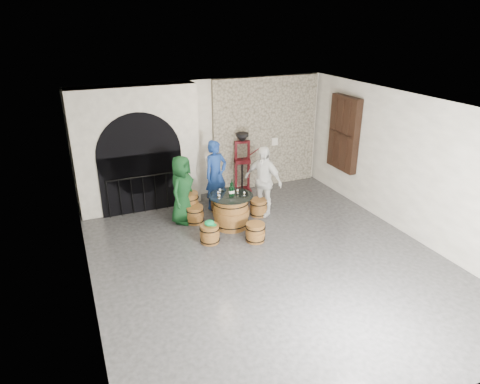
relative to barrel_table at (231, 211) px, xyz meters
name	(u,v)px	position (x,y,z in m)	size (l,w,h in m)	color
ground	(269,261)	(0.14, -1.80, -0.40)	(8.00, 8.00, 0.00)	#2B2B2D
wall_back	(206,139)	(0.14, 2.20, 1.20)	(8.00, 8.00, 0.00)	silver
wall_front	(429,313)	(0.14, -5.80, 1.20)	(8.00, 8.00, 0.00)	silver
wall_left	(82,222)	(-3.36, -1.80, 1.20)	(8.00, 8.00, 0.00)	silver
wall_right	(411,167)	(3.64, -1.80, 1.20)	(8.00, 8.00, 0.00)	silver
ceiling	(274,108)	(0.14, -1.80, 2.80)	(8.00, 8.00, 0.00)	beige
stone_facing_panel	(266,133)	(1.94, 2.14, 1.20)	(3.20, 0.12, 3.18)	#A0957F
arched_opening	(138,150)	(-1.76, 1.94, 1.18)	(3.10, 0.60, 3.19)	silver
shuttered_window	(344,134)	(3.52, 0.60, 1.40)	(0.23, 1.10, 2.00)	black
barrel_table	(231,211)	(0.00, 0.00, 0.00)	(1.06, 1.06, 0.81)	brown
barrel_stool_left	(195,215)	(-0.75, 0.53, -0.19)	(0.46, 0.46, 0.43)	brown
barrel_stool_far	(219,204)	(0.04, 0.92, -0.19)	(0.46, 0.46, 0.43)	brown
barrel_stool_right	(258,207)	(0.87, 0.30, -0.19)	(0.46, 0.46, 0.43)	brown
barrel_stool_near_right	(255,232)	(0.23, -0.89, -0.19)	(0.46, 0.46, 0.43)	brown
barrel_stool_near_left	(210,234)	(-0.74, -0.55, -0.19)	(0.46, 0.46, 0.43)	brown
green_cap	(210,223)	(-0.74, -0.55, 0.08)	(0.26, 0.22, 0.12)	#0C8A42
person_green	(182,190)	(-0.99, 0.70, 0.45)	(0.83, 0.54, 1.70)	#103918
person_blue	(216,175)	(0.04, 1.16, 0.51)	(0.67, 0.44, 1.84)	navy
person_white	(263,181)	(1.01, 0.35, 0.50)	(1.06, 0.44, 1.81)	white
wine_bottle_left	(231,191)	(-0.02, -0.03, 0.54)	(0.08, 0.08, 0.32)	black
wine_bottle_center	(233,191)	(0.03, -0.04, 0.54)	(0.08, 0.08, 0.32)	black
wine_bottle_right	(232,187)	(0.10, 0.19, 0.54)	(0.08, 0.08, 0.32)	black
tasting_glass_a	(219,197)	(-0.32, -0.07, 0.46)	(0.05, 0.05, 0.10)	#A36E1F
tasting_glass_b	(238,191)	(0.20, 0.06, 0.46)	(0.05, 0.05, 0.10)	#A36E1F
tasting_glass_c	(220,191)	(-0.18, 0.26, 0.46)	(0.05, 0.05, 0.10)	#A36E1F
tasting_glass_d	(232,189)	(0.11, 0.24, 0.46)	(0.05, 0.05, 0.10)	#A36E1F
tasting_glass_e	(244,194)	(0.28, -0.14, 0.46)	(0.05, 0.05, 0.10)	#A36E1F
tasting_glass_f	(218,193)	(-0.27, 0.12, 0.46)	(0.05, 0.05, 0.10)	#A36E1F
side_barrel	(189,205)	(-0.79, 0.85, -0.07)	(0.51, 0.51, 0.67)	brown
corking_press	(242,158)	(1.11, 1.90, 0.61)	(0.73, 0.46, 1.74)	#540E16
control_box	(274,141)	(2.19, 2.06, 0.95)	(0.18, 0.10, 0.22)	silver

